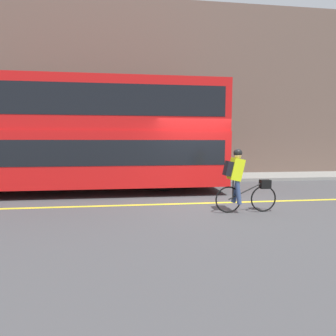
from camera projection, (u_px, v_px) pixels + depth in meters
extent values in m
plane|color=#424244|center=(202.00, 202.00, 7.72)|extent=(80.00, 80.00, 0.00)
cube|color=yellow|center=(204.00, 203.00, 7.56)|extent=(50.00, 0.14, 0.01)
cube|color=gray|center=(178.00, 178.00, 12.41)|extent=(60.00, 2.25, 0.14)
cube|color=brown|center=(174.00, 91.00, 13.25)|extent=(60.00, 0.30, 8.67)
cylinder|color=black|center=(163.00, 176.00, 9.47)|extent=(1.04, 0.30, 1.04)
cube|color=red|center=(65.00, 158.00, 9.01)|extent=(10.93, 2.47, 1.80)
cube|color=black|center=(65.00, 152.00, 8.98)|extent=(10.49, 2.49, 0.79)
cube|color=red|center=(63.00, 107.00, 8.83)|extent=(10.93, 2.37, 1.68)
cube|color=black|center=(63.00, 104.00, 8.82)|extent=(10.49, 2.39, 0.94)
torus|color=black|center=(263.00, 199.00, 6.62)|extent=(0.67, 0.04, 0.67)
torus|color=black|center=(228.00, 200.00, 6.51)|extent=(0.67, 0.04, 0.67)
cylinder|color=black|center=(246.00, 191.00, 6.54)|extent=(0.93, 0.03, 0.46)
cylinder|color=black|center=(233.00, 190.00, 6.50)|extent=(0.03, 0.03, 0.49)
cube|color=black|center=(265.00, 184.00, 6.58)|extent=(0.26, 0.16, 0.22)
cube|color=#D8EA19|center=(236.00, 169.00, 6.45)|extent=(0.37, 0.32, 0.58)
cube|color=black|center=(228.00, 168.00, 6.43)|extent=(0.21, 0.26, 0.38)
cylinder|color=#384C7A|center=(236.00, 191.00, 6.60)|extent=(0.21, 0.11, 0.60)
cylinder|color=#384C7A|center=(238.00, 192.00, 6.43)|extent=(0.19, 0.11, 0.60)
sphere|color=tan|center=(238.00, 155.00, 6.42)|extent=(0.19, 0.19, 0.19)
sphere|color=black|center=(238.00, 153.00, 6.42)|extent=(0.21, 0.21, 0.21)
cylinder|color=#194C23|center=(194.00, 166.00, 12.33)|extent=(0.52, 0.52, 0.98)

